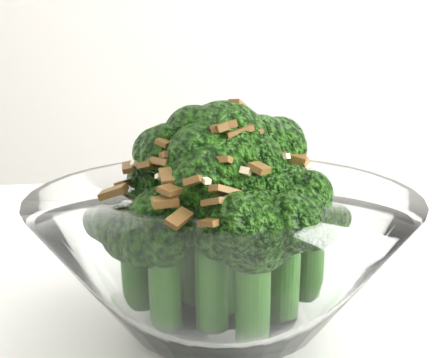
# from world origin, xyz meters

# --- Properties ---
(broccoli_dish) EXTENTS (0.24, 0.24, 0.15)m
(broccoli_dish) POSITION_xyz_m (-0.03, -0.18, 0.81)
(broccoli_dish) COLOR white
(broccoli_dish) RESTS_ON table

